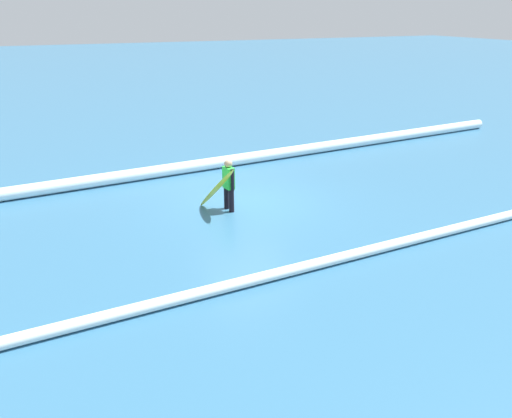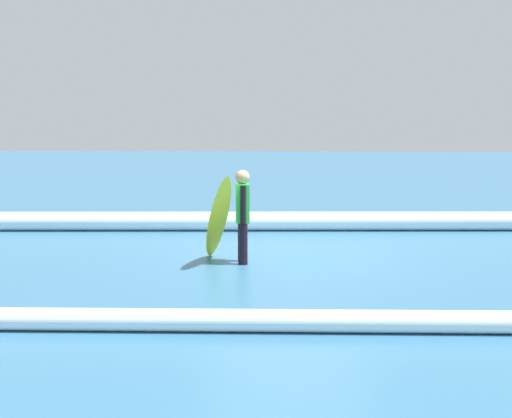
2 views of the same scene
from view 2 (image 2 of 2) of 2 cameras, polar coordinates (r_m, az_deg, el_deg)
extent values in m
plane|color=#2F6285|center=(11.48, 2.47, -3.94)|extent=(149.43, 149.43, 0.00)
cylinder|color=black|center=(10.90, -1.04, -2.79)|extent=(0.14, 0.14, 0.63)
cylinder|color=black|center=(11.17, -1.10, -2.58)|extent=(0.14, 0.14, 0.63)
cube|color=#2DD83F|center=(10.96, -1.07, 0.46)|extent=(0.24, 0.36, 0.59)
sphere|color=tan|center=(10.93, -1.08, 2.54)|extent=(0.22, 0.22, 0.22)
cylinder|color=black|center=(10.75, -1.02, 0.35)|extent=(0.09, 0.09, 0.57)
cylinder|color=black|center=(11.17, -1.12, 0.56)|extent=(0.09, 0.13, 0.57)
ellipsoid|color=yellow|center=(10.98, -3.02, -0.78)|extent=(0.72, 1.47, 1.39)
ellipsoid|color=red|center=(10.97, -3.02, -0.76)|extent=(0.46, 1.14, 1.12)
cylinder|color=white|center=(14.89, 7.98, -0.97)|extent=(24.43, 2.29, 0.39)
cylinder|color=white|center=(7.43, -11.35, -8.61)|extent=(22.89, 1.33, 0.23)
camera|label=1|loc=(6.48, -99.98, 28.00)|focal=35.42mm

